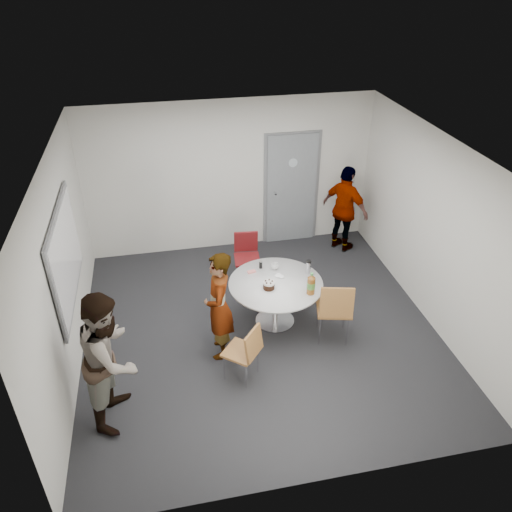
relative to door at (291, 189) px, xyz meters
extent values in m
plane|color=black|center=(-1.10, -2.48, -1.03)|extent=(5.00, 5.00, 0.00)
plane|color=silver|center=(-1.10, -2.48, 1.67)|extent=(5.00, 5.00, 0.00)
plane|color=silver|center=(-1.10, 0.02, 0.32)|extent=(5.00, 0.00, 5.00)
plane|color=silver|center=(-3.60, -2.48, 0.32)|extent=(0.00, 5.00, 5.00)
plane|color=silver|center=(1.40, -2.48, 0.32)|extent=(0.00, 5.00, 5.00)
plane|color=silver|center=(-1.10, -4.98, 0.32)|extent=(5.00, 0.00, 5.00)
cube|color=slate|center=(0.00, -0.01, 0.00)|extent=(0.90, 0.05, 2.05)
cube|color=slate|center=(0.00, 0.01, 0.00)|extent=(1.02, 0.04, 2.12)
cylinder|color=#B2BFC6|center=(0.00, -0.04, 0.52)|extent=(0.16, 0.01, 0.16)
cylinder|color=silver|center=(-0.32, -0.07, -0.01)|extent=(0.04, 0.14, 0.04)
cube|color=slate|center=(-3.56, -2.28, 0.42)|extent=(0.03, 1.90, 1.25)
cube|color=white|center=(-3.54, -2.28, 0.42)|extent=(0.01, 1.78, 1.13)
cylinder|color=silver|center=(-0.85, -2.34, -0.34)|extent=(1.34, 1.34, 0.03)
cylinder|color=silver|center=(-0.85, -2.34, -0.68)|extent=(0.09, 0.09, 0.65)
cylinder|color=silver|center=(-0.85, -2.34, -1.01)|extent=(0.58, 0.58, 0.02)
cylinder|color=silver|center=(-0.98, -2.47, -0.32)|extent=(0.21, 0.21, 0.01)
cylinder|color=black|center=(-0.98, -2.47, -0.28)|extent=(0.16, 0.16, 0.09)
cylinder|color=silver|center=(-0.98, -2.47, -0.22)|extent=(0.16, 0.16, 0.02)
cylinder|color=brown|center=(-0.44, -2.69, -0.20)|extent=(0.11, 0.11, 0.26)
cylinder|color=#498334|center=(-0.44, -2.69, -0.19)|extent=(0.11, 0.11, 0.10)
cone|color=brown|center=(-0.44, -2.69, -0.04)|extent=(0.11, 0.11, 0.05)
cylinder|color=#49A14D|center=(-0.44, -2.69, 0.00)|extent=(0.04, 0.04, 0.03)
imported|color=white|center=(-0.78, -1.99, -0.28)|extent=(0.16, 0.16, 0.09)
cylinder|color=black|center=(-0.98, -1.93, -0.27)|extent=(0.05, 0.05, 0.11)
cylinder|color=silver|center=(-0.32, -2.19, -0.24)|extent=(0.07, 0.07, 0.18)
cylinder|color=black|center=(-0.32, -2.19, -0.13)|extent=(0.07, 0.07, 0.03)
cube|color=#F07F78|center=(-1.13, -2.01, -0.32)|extent=(0.13, 0.09, 0.02)
ellipsoid|color=white|center=(-0.76, -2.22, -0.31)|extent=(0.16, 0.16, 0.03)
cube|color=#92582D|center=(-1.53, -3.33, -0.61)|extent=(0.55, 0.55, 0.03)
cube|color=#92582D|center=(-1.39, -3.45, -0.40)|extent=(0.30, 0.34, 0.37)
cylinder|color=silver|center=(-1.55, -3.11, -0.82)|extent=(0.02, 0.02, 0.42)
cylinder|color=silver|center=(-1.75, -3.35, -0.82)|extent=(0.02, 0.02, 0.42)
cylinder|color=silver|center=(-1.31, -3.31, -0.82)|extent=(0.02, 0.02, 0.42)
cylinder|color=silver|center=(-1.51, -3.55, -0.82)|extent=(0.02, 0.02, 0.42)
cube|color=#92582D|center=(-0.13, -2.83, -0.52)|extent=(0.57, 0.57, 0.04)
cube|color=#92582D|center=(-0.19, -3.04, -0.27)|extent=(0.46, 0.20, 0.45)
cylinder|color=silver|center=(0.10, -2.69, -0.78)|extent=(0.02, 0.02, 0.50)
cylinder|color=silver|center=(-0.27, -2.60, -0.78)|extent=(0.02, 0.02, 0.50)
cylinder|color=silver|center=(0.01, -3.05, -0.78)|extent=(0.02, 0.02, 0.50)
cylinder|color=silver|center=(-0.36, -2.96, -0.78)|extent=(0.02, 0.02, 0.50)
cube|color=maroon|center=(-1.05, -1.24, -0.59)|extent=(0.44, 0.44, 0.03)
cube|color=maroon|center=(-1.03, -1.05, -0.37)|extent=(0.39, 0.12, 0.39)
cylinder|color=silver|center=(-1.23, -1.39, -0.81)|extent=(0.02, 0.02, 0.43)
cylinder|color=silver|center=(-0.91, -1.42, -0.81)|extent=(0.02, 0.02, 0.43)
cylinder|color=silver|center=(-1.20, -1.06, -0.81)|extent=(0.02, 0.02, 0.43)
cylinder|color=silver|center=(-0.87, -1.09, -0.81)|extent=(0.02, 0.02, 0.43)
imported|color=#A5C6EA|center=(-1.72, -2.83, -0.25)|extent=(0.44, 0.61, 1.56)
imported|color=white|center=(-3.05, -3.61, -0.16)|extent=(0.83, 0.97, 1.73)
imported|color=black|center=(0.85, -0.53, -0.23)|extent=(0.84, 0.99, 1.59)
camera|label=1|loc=(-2.29, -7.96, 3.74)|focal=35.00mm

